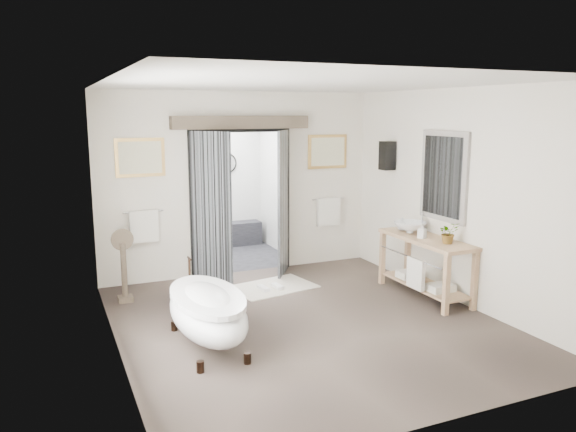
% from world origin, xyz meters
% --- Properties ---
extents(ground_plane, '(5.00, 5.00, 0.00)m').
position_xyz_m(ground_plane, '(0.00, 0.00, 0.00)').
color(ground_plane, brown).
extents(room_shell, '(4.52, 5.02, 2.91)m').
position_xyz_m(room_shell, '(-0.04, -0.12, 1.86)').
color(room_shell, beige).
rests_on(room_shell, ground_plane).
extents(shower_room, '(2.22, 2.01, 2.51)m').
position_xyz_m(shower_room, '(0.00, 3.99, 0.91)').
color(shower_room, black).
rests_on(shower_room, ground_plane).
extents(back_wall_dressing, '(3.82, 0.74, 2.52)m').
position_xyz_m(back_wall_dressing, '(0.00, 2.32, 1.56)').
color(back_wall_dressing, black).
rests_on(back_wall_dressing, ground_plane).
extents(clawfoot_tub, '(0.76, 1.70, 0.83)m').
position_xyz_m(clawfoot_tub, '(-1.32, -0.18, 0.41)').
color(clawfoot_tub, black).
rests_on(clawfoot_tub, ground_plane).
extents(vanity, '(0.57, 1.60, 0.85)m').
position_xyz_m(vanity, '(1.95, 0.27, 0.51)').
color(vanity, tan).
rests_on(vanity, ground_plane).
extents(pedestal_mirror, '(0.30, 0.20, 1.03)m').
position_xyz_m(pedestal_mirror, '(-1.95, 1.75, 0.44)').
color(pedestal_mirror, brown).
rests_on(pedestal_mirror, ground_plane).
extents(rug, '(1.33, 1.01, 0.01)m').
position_xyz_m(rug, '(0.15, 1.51, 0.01)').
color(rug, beige).
rests_on(rug, ground_plane).
extents(slippers, '(0.35, 0.26, 0.05)m').
position_xyz_m(slippers, '(0.07, 1.41, 0.04)').
color(slippers, silver).
rests_on(slippers, rug).
extents(basin, '(0.57, 0.57, 0.16)m').
position_xyz_m(basin, '(1.95, 0.64, 0.93)').
color(basin, white).
rests_on(basin, vanity).
extents(plant, '(0.29, 0.26, 0.29)m').
position_xyz_m(plant, '(2.02, -0.12, 1.00)').
color(plant, gray).
rests_on(plant, vanity).
extents(soap_bottle_a, '(0.13, 0.13, 0.21)m').
position_xyz_m(soap_bottle_a, '(1.89, 0.27, 0.96)').
color(soap_bottle_a, gray).
rests_on(soap_bottle_a, vanity).
extents(soap_bottle_b, '(0.18, 0.18, 0.19)m').
position_xyz_m(soap_bottle_b, '(1.96, 0.85, 0.94)').
color(soap_bottle_b, gray).
rests_on(soap_bottle_b, vanity).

